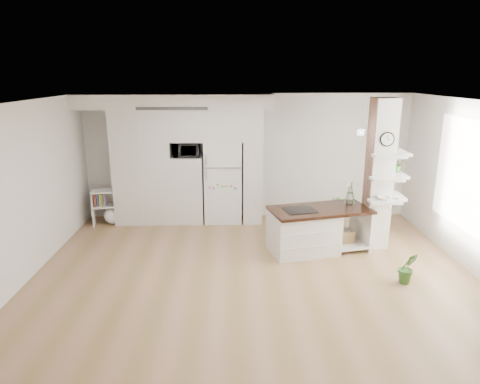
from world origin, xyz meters
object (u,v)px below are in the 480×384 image
(bookshelf, at_px, (109,209))
(floor_plant_a, at_px, (408,268))
(kitchen_island, at_px, (309,229))

(bookshelf, xyz_separation_m, floor_plant_a, (5.26, -2.80, -0.07))
(kitchen_island, xyz_separation_m, bookshelf, (-3.98, 1.55, -0.10))
(bookshelf, distance_m, floor_plant_a, 5.96)
(floor_plant_a, bearing_deg, kitchen_island, 135.65)
(kitchen_island, xyz_separation_m, floor_plant_a, (1.28, -1.25, -0.17))
(bookshelf, relative_size, floor_plant_a, 1.46)
(bookshelf, bearing_deg, kitchen_island, -34.53)
(bookshelf, height_order, floor_plant_a, bookshelf)
(kitchen_island, relative_size, bookshelf, 2.56)
(kitchen_island, bearing_deg, floor_plant_a, -58.14)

